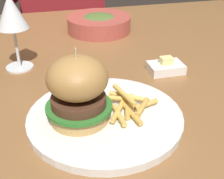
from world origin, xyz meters
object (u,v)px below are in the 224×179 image
(main_plate, at_px, (105,118))
(soup_bowl, at_px, (99,23))
(wine_glass, at_px, (11,14))
(butter_dish, at_px, (166,67))
(burger_sandwich, at_px, (78,90))
(diner_person, at_px, (64,32))

(main_plate, xyz_separation_m, soup_bowl, (0.09, 0.47, 0.02))
(wine_glass, relative_size, butter_dish, 2.20)
(main_plate, bearing_deg, burger_sandwich, -176.39)
(burger_sandwich, bearing_deg, soup_bowl, 73.99)
(soup_bowl, bearing_deg, wine_glass, -138.49)
(butter_dish, distance_m, soup_bowl, 0.32)
(burger_sandwich, bearing_deg, main_plate, 3.61)
(wine_glass, bearing_deg, main_plate, -60.44)
(soup_bowl, relative_size, diner_person, 0.16)
(main_plate, relative_size, soup_bowl, 1.41)
(butter_dish, bearing_deg, main_plate, -139.01)
(burger_sandwich, height_order, diner_person, diner_person)
(burger_sandwich, relative_size, diner_person, 0.11)
(burger_sandwich, xyz_separation_m, wine_glass, (-0.10, 0.26, 0.06))
(main_plate, distance_m, burger_sandwich, 0.08)
(main_plate, bearing_deg, wine_glass, 119.56)
(main_plate, height_order, burger_sandwich, burger_sandwich)
(burger_sandwich, xyz_separation_m, butter_dish, (0.22, 0.16, -0.06))
(butter_dish, xyz_separation_m, soup_bowl, (-0.09, 0.31, 0.01))
(butter_dish, bearing_deg, diner_person, 100.03)
(butter_dish, height_order, soup_bowl, soup_bowl)
(burger_sandwich, height_order, wine_glass, wine_glass)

